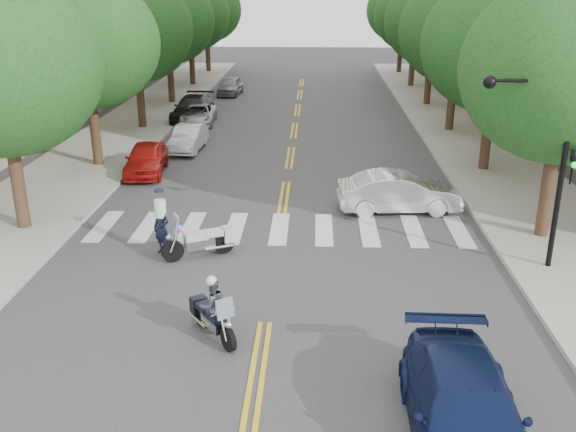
# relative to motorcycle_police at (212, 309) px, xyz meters

# --- Properties ---
(ground) EXTENTS (140.00, 140.00, 0.00)m
(ground) POSITION_rel_motorcycle_police_xyz_m (1.22, 0.68, -0.73)
(ground) COLOR #38383A
(ground) RESTS_ON ground
(sidewalk_left) EXTENTS (5.00, 60.00, 0.15)m
(sidewalk_left) POSITION_rel_motorcycle_police_xyz_m (-8.28, 22.68, -0.65)
(sidewalk_left) COLOR #9E9991
(sidewalk_left) RESTS_ON ground
(sidewalk_right) EXTENTS (5.00, 60.00, 0.15)m
(sidewalk_right) POSITION_rel_motorcycle_police_xyz_m (10.72, 22.68, -0.65)
(sidewalk_right) COLOR #9E9991
(sidewalk_right) RESTS_ON ground
(tree_l_0) EXTENTS (6.40, 6.40, 8.45)m
(tree_l_0) POSITION_rel_motorcycle_police_xyz_m (-7.58, 6.68, 4.83)
(tree_l_0) COLOR #382316
(tree_l_0) RESTS_ON ground
(tree_l_1) EXTENTS (6.40, 6.40, 8.45)m
(tree_l_1) POSITION_rel_motorcycle_police_xyz_m (-7.58, 14.68, 4.83)
(tree_l_1) COLOR #382316
(tree_l_1) RESTS_ON ground
(tree_l_2) EXTENTS (6.40, 6.40, 8.45)m
(tree_l_2) POSITION_rel_motorcycle_police_xyz_m (-7.58, 22.68, 4.83)
(tree_l_2) COLOR #382316
(tree_l_2) RESTS_ON ground
(tree_l_3) EXTENTS (6.40, 6.40, 8.45)m
(tree_l_3) POSITION_rel_motorcycle_police_xyz_m (-7.58, 30.68, 4.83)
(tree_l_3) COLOR #382316
(tree_l_3) RESTS_ON ground
(tree_l_4) EXTENTS (6.40, 6.40, 8.45)m
(tree_l_4) POSITION_rel_motorcycle_police_xyz_m (-7.58, 38.68, 4.83)
(tree_l_4) COLOR #382316
(tree_l_4) RESTS_ON ground
(tree_l_5) EXTENTS (6.40, 6.40, 8.45)m
(tree_l_5) POSITION_rel_motorcycle_police_xyz_m (-7.58, 46.68, 4.83)
(tree_l_5) COLOR #382316
(tree_l_5) RESTS_ON ground
(tree_r_0) EXTENTS (6.40, 6.40, 8.45)m
(tree_r_0) POSITION_rel_motorcycle_police_xyz_m (10.02, 6.68, 4.83)
(tree_r_0) COLOR #382316
(tree_r_0) RESTS_ON ground
(tree_r_1) EXTENTS (6.40, 6.40, 8.45)m
(tree_r_1) POSITION_rel_motorcycle_police_xyz_m (10.02, 14.68, 4.83)
(tree_r_1) COLOR #382316
(tree_r_1) RESTS_ON ground
(tree_r_2) EXTENTS (6.40, 6.40, 8.45)m
(tree_r_2) POSITION_rel_motorcycle_police_xyz_m (10.02, 22.68, 4.83)
(tree_r_2) COLOR #382316
(tree_r_2) RESTS_ON ground
(tree_r_3) EXTENTS (6.40, 6.40, 8.45)m
(tree_r_3) POSITION_rel_motorcycle_police_xyz_m (10.02, 30.68, 4.83)
(tree_r_3) COLOR #382316
(tree_r_3) RESTS_ON ground
(tree_r_4) EXTENTS (6.40, 6.40, 8.45)m
(tree_r_4) POSITION_rel_motorcycle_police_xyz_m (10.02, 38.68, 4.83)
(tree_r_4) COLOR #382316
(tree_r_4) RESTS_ON ground
(tree_r_5) EXTENTS (6.40, 6.40, 8.45)m
(tree_r_5) POSITION_rel_motorcycle_police_xyz_m (10.02, 46.68, 4.83)
(tree_r_5) COLOR #382316
(tree_r_5) RESTS_ON ground
(traffic_signal_pole) EXTENTS (2.82, 0.42, 6.00)m
(traffic_signal_pole) POSITION_rel_motorcycle_police_xyz_m (8.94, 4.17, 2.99)
(traffic_signal_pole) COLOR black
(traffic_signal_pole) RESTS_ON ground
(motorcycle_police) EXTENTS (1.37, 1.75, 1.63)m
(motorcycle_police) POSITION_rel_motorcycle_police_xyz_m (0.00, 0.00, 0.00)
(motorcycle_police) COLOR black
(motorcycle_police) RESTS_ON ground
(motorcycle_parked) EXTENTS (2.18, 1.30, 1.51)m
(motorcycle_parked) POSITION_rel_motorcycle_police_xyz_m (-0.98, 4.76, -0.20)
(motorcycle_parked) COLOR black
(motorcycle_parked) RESTS_ON ground
(officer_standing) EXTENTS (0.75, 0.69, 1.72)m
(officer_standing) POSITION_rel_motorcycle_police_xyz_m (-2.34, 4.91, 0.13)
(officer_standing) COLOR black
(officer_standing) RESTS_ON ground
(convertible) EXTENTS (4.62, 1.95, 1.48)m
(convertible) POSITION_rel_motorcycle_police_xyz_m (5.55, 9.18, 0.01)
(convertible) COLOR silver
(convertible) RESTS_ON ground
(sedan_blue) EXTENTS (2.14, 5.08, 1.47)m
(sedan_blue) POSITION_rel_motorcycle_police_xyz_m (5.23, -3.71, 0.01)
(sedan_blue) COLOR #0F1941
(sedan_blue) RESTS_ON ground
(parked_car_a) EXTENTS (2.01, 4.17, 1.37)m
(parked_car_a) POSITION_rel_motorcycle_police_xyz_m (-5.08, 13.68, -0.04)
(parked_car_a) COLOR #AF1612
(parked_car_a) RESTS_ON ground
(parked_car_b) EXTENTS (1.50, 3.86, 1.25)m
(parked_car_b) POSITION_rel_motorcycle_police_xyz_m (-3.98, 17.90, -0.10)
(parked_car_b) COLOR white
(parked_car_b) RESTS_ON ground
(parked_car_c) EXTENTS (2.13, 4.21, 1.14)m
(parked_car_c) POSITION_rel_motorcycle_police_xyz_m (-4.56, 24.18, -0.16)
(parked_car_c) COLOR #BABEC2
(parked_car_c) RESTS_ON ground
(parked_car_d) EXTENTS (2.22, 5.12, 1.47)m
(parked_car_d) POSITION_rel_motorcycle_police_xyz_m (-5.08, 25.18, 0.01)
(parked_car_d) COLOR black
(parked_car_d) RESTS_ON ground
(parked_car_e) EXTENTS (1.81, 3.93, 1.31)m
(parked_car_e) POSITION_rel_motorcycle_police_xyz_m (-3.98, 34.54, -0.07)
(parked_car_e) COLOR gray
(parked_car_e) RESTS_ON ground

